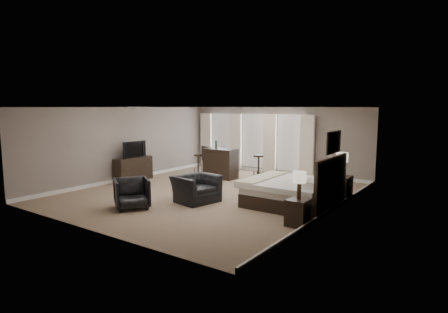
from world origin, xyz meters
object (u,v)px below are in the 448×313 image
Objects in this scene: bed at (290,180)px; nightstand_far at (341,188)px; tv at (133,156)px; bar_stool_left at (198,163)px; desk_chair at (210,159)px; armchair_near at (196,184)px; armchair_far at (132,192)px; bar_stool_right at (259,166)px; lamp_far at (342,164)px; bar_counter at (221,163)px; nightstand_near at (298,212)px; lamp_near at (299,185)px; dresser at (133,169)px.

nightstand_far is at bearing 58.46° from bed.
bed reaches higher than tv.
tv reaches higher than bar_stool_left.
armchair_near is at bearing 146.46° from desk_chair.
tv reaches higher than nightstand_far.
armchair_far is 1.03× the size of bar_stool_right.
desk_chair is at bearing 50.67° from armchair_far.
lamp_far is 0.80× the size of bar_stool_right.
armchair_near is at bearing -65.22° from bar_counter.
nightstand_far is 0.59× the size of armchair_near.
lamp_far is at bearing -77.24° from tv.
tv is at bearing -135.89° from bar_counter.
armchair_near is 4.81m from bar_stool_left.
armchair_far is (-3.21, -2.63, -0.26)m from bed.
armchair_near is 0.90× the size of bar_counter.
nightstand_far is at bearing -11.82° from armchair_far.
bar_stool_left is (-2.99, 3.76, -0.14)m from armchair_near.
lamp_far reaches higher than nightstand_far.
nightstand_near is at bearing -40.61° from armchair_far.
armchair_far is (-4.10, -4.08, 0.10)m from nightstand_far.
nightstand_far is at bearing -23.74° from bar_stool_right.
bed is 6.03m from tv.
lamp_near is at bearing 166.43° from desk_chair.
nightstand_near is 3.21m from armchair_near.
armchair_far is at bearing -140.65° from bed.
nightstand_near is at bearing -33.37° from bar_stool_left.
desk_chair is (-1.18, 0.89, -0.02)m from bar_counter.
lamp_near is 7.05m from tv.
armchair_far is (-4.10, -4.08, -0.57)m from lamp_far.
desk_chair is (-5.85, 4.41, -0.37)m from lamp_near.
bar_stool_right is at bearing 128.82° from lamp_near.
tv is at bearing -136.35° from bar_stool_right.
lamp_far is 3.99m from bar_stool_right.
armchair_near reaches higher than dresser.
bar_counter reaches higher than armchair_far.
bed is 5.91m from bar_stool_left.
bar_counter reaches higher than dresser.
bar_counter is at bearing 44.11° from dresser.
lamp_near is 0.86× the size of bar_stool_left.
bar_counter is 1.48m from desk_chair.
nightstand_far is 6.04m from desk_chair.
bar_counter reaches higher than desk_chair.
bed is 4.31m from bar_counter.
armchair_far is at bearing 159.50° from armchair_near.
bed is 1.92× the size of armchair_near.
tv is (-6.92, 1.33, 0.01)m from lamp_near.
bed reaches higher than lamp_near.
lamp_near reaches higher than bar_stool_right.
dresser is at bearing -167.24° from lamp_far.
lamp_far reaches higher than lamp_near.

